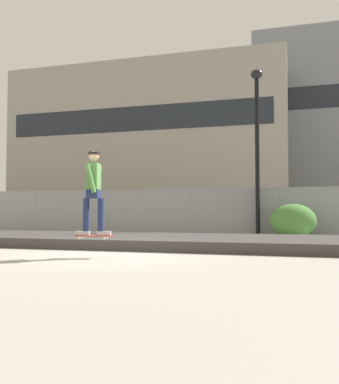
{
  "coord_description": "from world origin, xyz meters",
  "views": [
    {
      "loc": [
        3.9,
        -8.42,
        0.96
      ],
      "look_at": [
        0.71,
        2.66,
        1.48
      ],
      "focal_mm": 39.82,
      "sensor_mm": 36.0,
      "label": 1
    }
  ],
  "objects_px": {
    "skateboard": "(93,236)",
    "parked_car_near": "(167,213)",
    "skater": "(94,187)",
    "street_lamp": "(257,131)",
    "shrub_left": "(293,221)"
  },
  "relations": [
    {
      "from": "skateboard",
      "to": "parked_car_near",
      "type": "height_order",
      "value": "parked_car_near"
    },
    {
      "from": "skater",
      "to": "parked_car_near",
      "type": "height_order",
      "value": "skater"
    },
    {
      "from": "street_lamp",
      "to": "parked_car_near",
      "type": "xyz_separation_m",
      "value": [
        -4.75,
        4.23,
        -3.1
      ]
    },
    {
      "from": "skateboard",
      "to": "skater",
      "type": "height_order",
      "value": "skater"
    },
    {
      "from": "skateboard",
      "to": "shrub_left",
      "type": "xyz_separation_m",
      "value": [
        3.96,
        7.41,
        0.16
      ]
    },
    {
      "from": "skateboard",
      "to": "skater",
      "type": "xyz_separation_m",
      "value": [
        -0.0,
        0.0,
        1.0
      ]
    },
    {
      "from": "skater",
      "to": "parked_car_near",
      "type": "xyz_separation_m",
      "value": [
        -2.04,
        12.25,
        -0.61
      ]
    },
    {
      "from": "skater",
      "to": "skateboard",
      "type": "bearing_deg",
      "value": -88.81
    },
    {
      "from": "parked_car_near",
      "to": "shrub_left",
      "type": "xyz_separation_m",
      "value": [
        6.0,
        -4.84,
        -0.23
      ]
    },
    {
      "from": "shrub_left",
      "to": "street_lamp",
      "type": "bearing_deg",
      "value": 153.68
    },
    {
      "from": "skater",
      "to": "street_lamp",
      "type": "bearing_deg",
      "value": 71.32
    },
    {
      "from": "parked_car_near",
      "to": "shrub_left",
      "type": "distance_m",
      "value": 7.71
    },
    {
      "from": "skater",
      "to": "street_lamp",
      "type": "xyz_separation_m",
      "value": [
        2.71,
        8.03,
        2.49
      ]
    },
    {
      "from": "parked_car_near",
      "to": "shrub_left",
      "type": "height_order",
      "value": "parked_car_near"
    },
    {
      "from": "street_lamp",
      "to": "shrub_left",
      "type": "xyz_separation_m",
      "value": [
        1.25,
        -0.62,
        -3.33
      ]
    }
  ]
}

